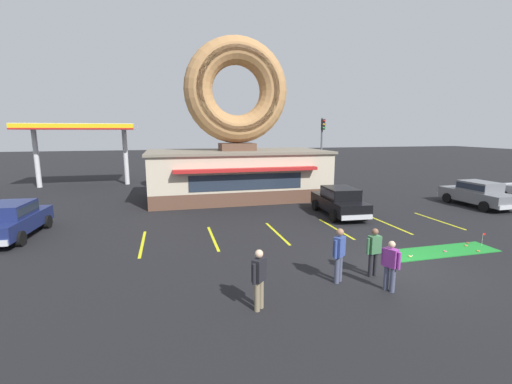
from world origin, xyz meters
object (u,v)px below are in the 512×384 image
(golf_ball, at_px, (412,256))
(putting_flag_pin, at_px, (483,236))
(pedestrian_blue_sweater_man, at_px, (374,250))
(traffic_light_pole, at_px, (322,143))
(car_grey, at_px, (478,193))
(car_black, at_px, (339,200))
(pedestrian_leather_jacket_man, at_px, (390,264))
(car_navy, at_px, (11,219))
(trash_bin, at_px, (347,195))
(pedestrian_clipboard_woman, at_px, (259,277))
(pedestrian_hooded_kid, at_px, (339,253))

(golf_ball, bearing_deg, putting_flag_pin, 4.50)
(pedestrian_blue_sweater_man, xyz_separation_m, traffic_light_pole, (6.62, 18.20, 2.82))
(car_grey, distance_m, car_black, 9.53)
(pedestrian_leather_jacket_man, bearing_deg, car_navy, 146.39)
(golf_ball, xyz_separation_m, car_navy, (-15.66, 6.48, 0.82))
(putting_flag_pin, bearing_deg, golf_ball, -175.50)
(putting_flag_pin, xyz_separation_m, trash_bin, (-0.95, 9.49, 0.06))
(pedestrian_clipboard_woman, distance_m, traffic_light_pole, 22.32)
(car_black, xyz_separation_m, pedestrian_blue_sweater_man, (-2.88, -7.77, 0.02))
(pedestrian_blue_sweater_man, height_order, traffic_light_pole, traffic_light_pole)
(car_black, relative_size, pedestrian_blue_sweater_man, 2.88)
(putting_flag_pin, xyz_separation_m, pedestrian_blue_sweater_man, (-6.07, -1.44, 0.46))
(golf_ball, relative_size, pedestrian_clipboard_woman, 0.03)
(car_navy, bearing_deg, pedestrian_hooded_kid, -33.14)
(car_black, bearing_deg, pedestrian_blue_sweater_man, -110.34)
(pedestrian_hooded_kid, height_order, trash_bin, pedestrian_hooded_kid)
(pedestrian_clipboard_woman, bearing_deg, car_black, 51.61)
(pedestrian_clipboard_woman, bearing_deg, car_grey, 28.00)
(pedestrian_blue_sweater_man, xyz_separation_m, pedestrian_hooded_kid, (-1.32, -0.13, 0.09))
(putting_flag_pin, relative_size, pedestrian_blue_sweater_man, 0.34)
(car_navy, distance_m, pedestrian_clipboard_woman, 12.59)
(pedestrian_blue_sweater_man, distance_m, pedestrian_hooded_kid, 1.33)
(traffic_light_pole, bearing_deg, pedestrian_clipboard_woman, -119.18)
(pedestrian_clipboard_woman, height_order, traffic_light_pole, traffic_light_pole)
(pedestrian_blue_sweater_man, relative_size, traffic_light_pole, 0.28)
(trash_bin, bearing_deg, traffic_light_pole, 78.36)
(traffic_light_pole, bearing_deg, golf_ball, -103.74)
(pedestrian_clipboard_woman, distance_m, trash_bin, 15.23)
(golf_ball, bearing_deg, traffic_light_pole, 76.26)
(trash_bin, bearing_deg, pedestrian_leather_jacket_man, -113.71)
(car_navy, bearing_deg, trash_bin, 10.18)
(car_grey, height_order, pedestrian_leather_jacket_man, car_grey)
(car_black, relative_size, pedestrian_hooded_kid, 2.66)
(pedestrian_leather_jacket_man, xyz_separation_m, traffic_light_pole, (6.76, 19.26, 2.86))
(car_black, xyz_separation_m, traffic_light_pole, (3.75, 10.44, 2.84))
(car_black, height_order, pedestrian_clipboard_woman, pedestrian_clipboard_woman)
(car_grey, bearing_deg, trash_bin, 156.05)
(putting_flag_pin, height_order, car_navy, car_navy)
(golf_ball, height_order, trash_bin, trash_bin)
(putting_flag_pin, relative_size, pedestrian_leather_jacket_man, 0.35)
(trash_bin, xyz_separation_m, traffic_light_pole, (1.50, 7.28, 3.21))
(car_navy, xyz_separation_m, pedestrian_blue_sweater_man, (13.21, -7.63, 0.02))
(golf_ball, height_order, putting_flag_pin, putting_flag_pin)
(golf_ball, xyz_separation_m, pedestrian_hooded_kid, (-3.78, -1.28, 0.93))
(car_black, bearing_deg, car_navy, -179.52)
(pedestrian_clipboard_woman, bearing_deg, pedestrian_blue_sweater_man, 15.19)
(car_navy, bearing_deg, traffic_light_pole, 28.06)
(putting_flag_pin, height_order, pedestrian_hooded_kid, pedestrian_hooded_kid)
(car_grey, xyz_separation_m, pedestrian_blue_sweater_man, (-12.41, -7.69, 0.02))
(car_grey, bearing_deg, pedestrian_leather_jacket_man, -145.14)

